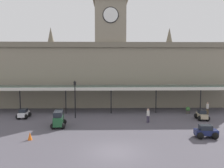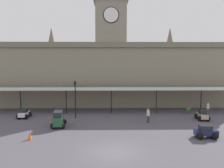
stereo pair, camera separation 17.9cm
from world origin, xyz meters
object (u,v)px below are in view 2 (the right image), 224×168
at_px(car_white_sedan, 24,114).
at_px(car_beige_sedan, 202,116).
at_px(pedestrian_beside_cars, 208,108).
at_px(traffic_cone, 30,136).
at_px(victorian_lamppost, 75,95).
at_px(car_green_van, 59,120).
at_px(pedestrian_near_entrance, 148,115).
at_px(planter_by_canopy, 188,110).
at_px(car_navy_sedan, 206,133).

bearing_deg(car_white_sedan, car_beige_sedan, -3.39).
bearing_deg(car_white_sedan, pedestrian_beside_cars, 3.44).
relative_size(car_white_sedan, traffic_cone, 2.83).
height_order(pedestrian_beside_cars, traffic_cone, pedestrian_beside_cars).
bearing_deg(traffic_cone, victorian_lamppost, 70.59).
distance_m(car_green_van, pedestrian_near_entrance, 10.22).
bearing_deg(car_white_sedan, car_green_van, -38.25).
bearing_deg(car_beige_sedan, planter_by_canopy, 98.27).
xyz_separation_m(car_white_sedan, planter_by_canopy, (21.82, 2.11, -0.01)).
distance_m(car_navy_sedan, traffic_cone, 16.19).
distance_m(car_beige_sedan, car_navy_sedan, 7.27).
height_order(pedestrian_near_entrance, traffic_cone, pedestrian_near_entrance).
height_order(pedestrian_beside_cars, planter_by_canopy, pedestrian_beside_cars).
height_order(car_white_sedan, car_beige_sedan, same).
relative_size(car_beige_sedan, car_green_van, 0.85).
bearing_deg(car_white_sedan, car_navy_sedan, -22.35).
height_order(car_beige_sedan, car_green_van, car_green_van).
relative_size(car_white_sedan, victorian_lamppost, 0.43).
bearing_deg(car_navy_sedan, victorian_lamppost, 148.76).
xyz_separation_m(pedestrian_near_entrance, victorian_lamppost, (-8.84, 2.51, 2.07)).
relative_size(car_green_van, pedestrian_beside_cars, 1.49).
xyz_separation_m(car_white_sedan, pedestrian_near_entrance, (15.41, -2.61, 0.41)).
xyz_separation_m(car_beige_sedan, car_navy_sedan, (-2.50, -6.83, 0.00)).
relative_size(car_navy_sedan, victorian_lamppost, 0.44).
bearing_deg(victorian_lamppost, car_green_van, -107.04).
bearing_deg(car_beige_sedan, car_white_sedan, 176.61).
bearing_deg(car_green_van, traffic_cone, -111.62).
bearing_deg(car_green_van, car_navy_sedan, -15.27).
bearing_deg(traffic_cone, car_green_van, 68.38).
xyz_separation_m(car_white_sedan, car_navy_sedan, (19.82, -8.15, 0.00)).
xyz_separation_m(car_beige_sedan, pedestrian_near_entrance, (-6.91, -1.29, 0.41)).
relative_size(car_navy_sedan, planter_by_canopy, 2.18).
distance_m(car_navy_sedan, planter_by_canopy, 10.45).
xyz_separation_m(car_green_van, victorian_lamppost, (1.25, 4.08, 2.17)).
bearing_deg(victorian_lamppost, car_beige_sedan, -4.42).
distance_m(car_white_sedan, car_navy_sedan, 21.43).
bearing_deg(pedestrian_near_entrance, victorian_lamppost, 164.17).
height_order(car_white_sedan, pedestrian_beside_cars, pedestrian_beside_cars).
height_order(car_white_sedan, car_green_van, car_green_van).
xyz_separation_m(car_navy_sedan, car_green_van, (-14.51, 3.96, 0.30)).
height_order(car_beige_sedan, pedestrian_beside_cars, pedestrian_beside_cars).
bearing_deg(pedestrian_beside_cars, pedestrian_near_entrance, -155.30).
distance_m(car_beige_sedan, traffic_cone, 20.00).
relative_size(car_navy_sedan, pedestrian_near_entrance, 1.26).
bearing_deg(car_beige_sedan, car_green_van, -170.44).
xyz_separation_m(car_white_sedan, pedestrian_beside_cars, (24.26, 1.46, 0.41)).
bearing_deg(planter_by_canopy, victorian_lamppost, -171.74).
height_order(car_white_sedan, pedestrian_near_entrance, pedestrian_near_entrance).
distance_m(pedestrian_beside_cars, planter_by_canopy, 2.56).
bearing_deg(pedestrian_near_entrance, traffic_cone, -153.69).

